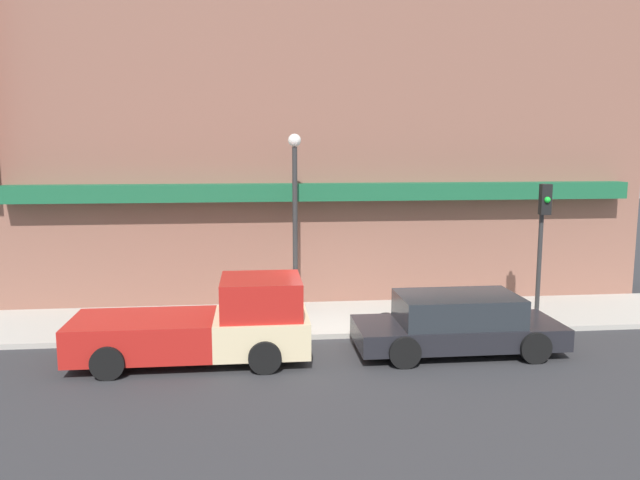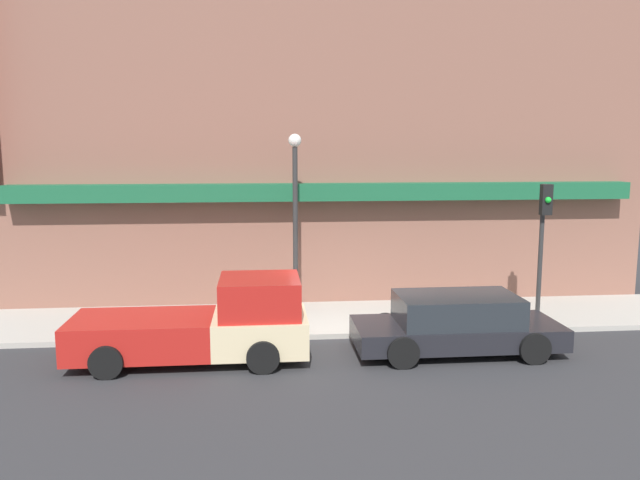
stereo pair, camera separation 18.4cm
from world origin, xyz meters
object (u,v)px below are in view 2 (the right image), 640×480
pickup_truck (207,325)px  fire_hydrant (268,317)px  parked_car (456,324)px  traffic_light (543,228)px  street_lamp (295,201)px

pickup_truck → fire_hydrant: pickup_truck is taller
parked_car → traffic_light: size_ratio=1.30×
parked_car → street_lamp: street_lamp is taller
pickup_truck → traffic_light: traffic_light is taller
street_lamp → traffic_light: 6.66m
fire_hydrant → parked_car: bearing=-21.9°
pickup_truck → traffic_light: size_ratio=1.42×
fire_hydrant → street_lamp: 3.32m
street_lamp → traffic_light: (6.47, -1.44, -0.63)m
pickup_truck → street_lamp: bearing=57.0°
traffic_light → street_lamp: bearing=167.4°
traffic_light → parked_car: bearing=-147.0°
street_lamp → parked_car: bearing=-42.7°
pickup_truck → traffic_light: 9.07m
pickup_truck → street_lamp: (2.20, 3.31, 2.49)m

